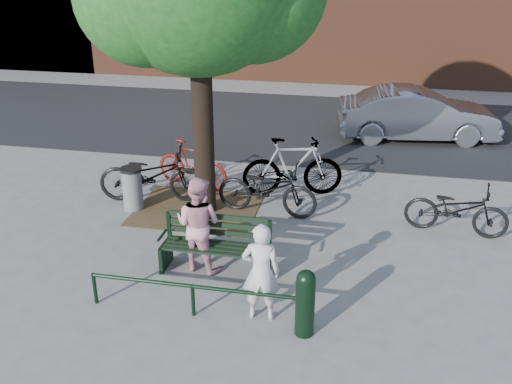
% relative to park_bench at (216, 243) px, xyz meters
% --- Properties ---
extents(ground, '(90.00, 90.00, 0.00)m').
position_rel_park_bench_xyz_m(ground, '(0.00, -0.08, -0.48)').
color(ground, gray).
rests_on(ground, ground).
extents(dirt_pit, '(2.40, 2.00, 0.02)m').
position_rel_park_bench_xyz_m(dirt_pit, '(-1.00, 2.12, -0.47)').
color(dirt_pit, brown).
rests_on(dirt_pit, ground).
extents(road, '(40.00, 7.00, 0.01)m').
position_rel_park_bench_xyz_m(road, '(0.00, 8.42, -0.47)').
color(road, black).
rests_on(road, ground).
extents(park_bench, '(1.74, 0.54, 0.97)m').
position_rel_park_bench_xyz_m(park_bench, '(0.00, 0.00, 0.00)').
color(park_bench, black).
rests_on(park_bench, ground).
extents(guard_railing, '(3.06, 0.06, 0.51)m').
position_rel_park_bench_xyz_m(guard_railing, '(0.00, -1.28, -0.08)').
color(guard_railing, black).
rests_on(guard_railing, ground).
extents(person_left, '(0.56, 0.40, 1.47)m').
position_rel_park_bench_xyz_m(person_left, '(0.95, -1.13, 0.26)').
color(person_left, silver).
rests_on(person_left, ground).
extents(person_right, '(0.88, 0.75, 1.59)m').
position_rel_park_bench_xyz_m(person_right, '(-0.29, -0.00, 0.32)').
color(person_right, pink).
rests_on(person_right, ground).
extents(bollard, '(0.26, 0.26, 0.99)m').
position_rel_park_bench_xyz_m(bollard, '(1.60, -1.38, 0.05)').
color(bollard, black).
rests_on(bollard, ground).
extents(litter_bin, '(0.43, 0.43, 0.88)m').
position_rel_park_bench_xyz_m(litter_bin, '(-2.25, 1.92, -0.03)').
color(litter_bin, gray).
rests_on(litter_bin, ground).
extents(bicycle_a, '(2.27, 1.11, 1.14)m').
position_rel_park_bench_xyz_m(bicycle_a, '(-2.00, 2.38, 0.09)').
color(bicycle_a, black).
rests_on(bicycle_a, ground).
extents(bicycle_b, '(1.79, 0.92, 1.04)m').
position_rel_park_bench_xyz_m(bicycle_b, '(-1.44, 3.29, 0.04)').
color(bicycle_b, '#60120D').
rests_on(bicycle_b, ground).
extents(bicycle_c, '(2.07, 0.92, 1.05)m').
position_rel_park_bench_xyz_m(bicycle_c, '(0.41, 2.24, 0.05)').
color(bicycle_c, black).
rests_on(bicycle_c, ground).
extents(bicycle_d, '(2.17, 1.08, 1.26)m').
position_rel_park_bench_xyz_m(bicycle_d, '(0.76, 3.26, 0.15)').
color(bicycle_d, gray).
rests_on(bicycle_d, ground).
extents(bicycle_e, '(1.89, 0.88, 0.96)m').
position_rel_park_bench_xyz_m(bicycle_e, '(3.92, 2.12, -0.00)').
color(bicycle_e, black).
rests_on(bicycle_e, ground).
extents(parked_car, '(4.35, 2.01, 1.38)m').
position_rel_park_bench_xyz_m(parked_car, '(3.50, 7.68, 0.21)').
color(parked_car, gray).
rests_on(parked_car, ground).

